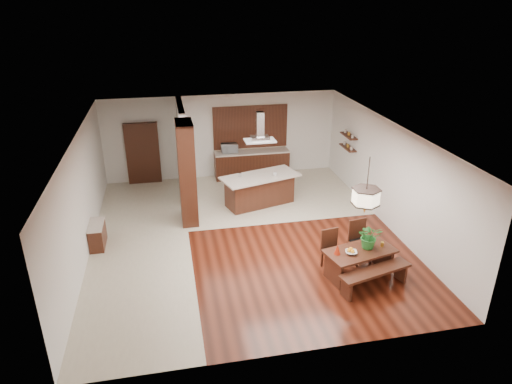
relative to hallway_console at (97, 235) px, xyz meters
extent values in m
plane|color=#361309|center=(3.81, -0.20, -0.32)|extent=(9.00, 9.00, 0.00)
cube|color=white|center=(3.81, -0.20, 2.58)|extent=(8.00, 9.00, 0.04)
cube|color=silver|center=(3.81, 4.30, 1.14)|extent=(8.00, 0.04, 2.90)
cube|color=silver|center=(3.81, -4.70, 1.14)|extent=(8.00, 0.04, 2.90)
cube|color=silver|center=(-0.19, -0.20, 1.14)|extent=(0.04, 9.00, 2.90)
cube|color=silver|center=(7.81, -0.20, 1.14)|extent=(0.04, 9.00, 2.90)
cube|color=beige|center=(1.06, -0.20, -0.31)|extent=(2.50, 9.00, 0.01)
cube|color=beige|center=(5.06, 2.30, -0.31)|extent=(5.50, 4.00, 0.01)
cube|color=#3B1A0E|center=(3.81, -0.20, 2.57)|extent=(8.00, 9.00, 0.02)
cube|color=black|center=(2.41, 1.00, 1.14)|extent=(0.45, 1.00, 2.90)
cube|color=silver|center=(2.41, 3.10, 1.14)|extent=(0.18, 2.40, 2.90)
cube|color=black|center=(0.00, 0.00, 0.00)|extent=(0.37, 0.88, 0.63)
cube|color=black|center=(1.11, 4.20, 0.74)|extent=(1.10, 0.20, 2.10)
cube|color=black|center=(4.81, 4.00, 0.13)|extent=(2.60, 0.60, 0.90)
cube|color=beige|center=(4.81, 4.00, 0.61)|extent=(2.60, 0.62, 0.05)
cube|color=#A97032|center=(4.81, 4.26, 1.44)|extent=(2.60, 0.08, 1.50)
cube|color=black|center=(7.68, 2.40, 1.08)|extent=(0.26, 0.90, 0.04)
cube|color=black|center=(7.68, 2.40, 1.49)|extent=(0.26, 0.90, 0.04)
cube|color=black|center=(6.04, -2.59, 0.32)|extent=(1.74, 1.15, 0.05)
cube|color=black|center=(5.36, -2.75, -0.01)|extent=(0.22, 0.64, 0.61)
cube|color=black|center=(6.71, -2.42, -0.01)|extent=(0.22, 0.64, 0.61)
imported|color=#236926|center=(6.26, -2.52, 0.65)|extent=(0.65, 0.60, 0.59)
imported|color=beige|center=(5.77, -2.68, 0.38)|extent=(0.32, 0.32, 0.06)
cone|color=#9E200B|center=(5.46, -2.63, 0.46)|extent=(0.15, 0.15, 0.23)
cylinder|color=gold|center=(6.60, -2.52, 0.40)|extent=(0.10, 0.10, 0.11)
cube|color=black|center=(4.60, 1.66, 0.14)|extent=(2.16, 1.31, 0.91)
cube|color=beige|center=(4.60, 1.61, 0.62)|extent=(2.53, 1.64, 0.05)
imported|color=silver|center=(5.04, 1.53, 0.70)|extent=(0.12, 0.12, 0.09)
imported|color=silver|center=(4.03, 4.03, 0.79)|extent=(0.57, 0.41, 0.30)
camera|label=1|loc=(1.95, -10.86, 5.69)|focal=32.00mm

